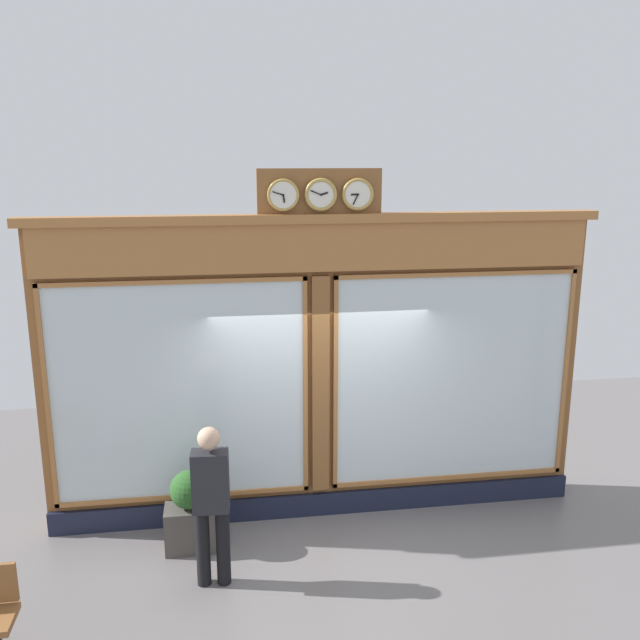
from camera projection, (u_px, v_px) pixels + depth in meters
shop_facade at (318, 367)px, 7.98m from camera, size 6.40×0.42×4.09m
pedestrian at (211, 500)px, 6.72m from camera, size 0.37×0.24×1.69m
planter_box at (191, 527)px, 7.50m from camera, size 0.56×0.36×0.49m
planter_shrub at (189, 489)px, 7.40m from camera, size 0.42×0.42×0.42m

